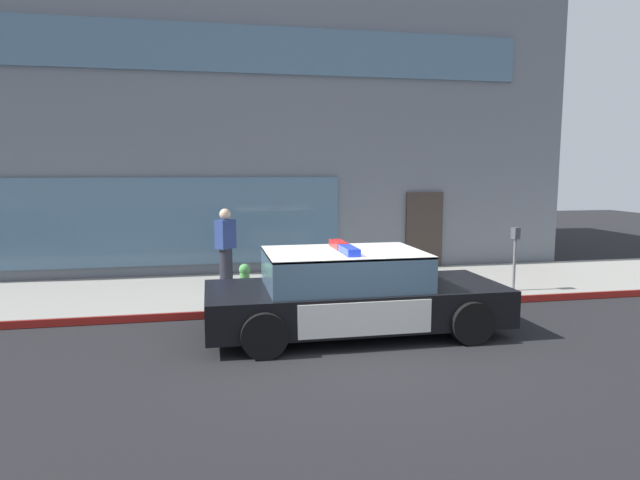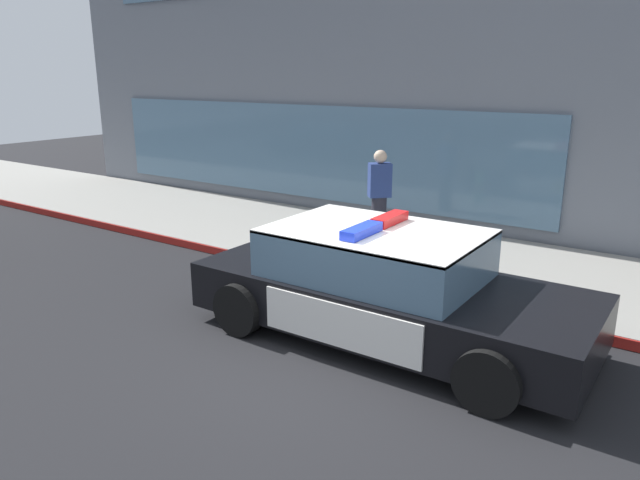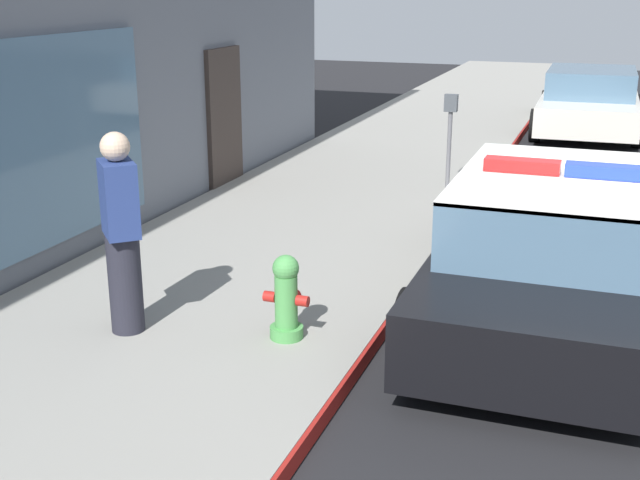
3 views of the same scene
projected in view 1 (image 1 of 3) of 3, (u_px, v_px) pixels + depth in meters
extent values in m
plane|color=black|center=(348.00, 344.00, 8.60)|extent=(48.00, 48.00, 0.00)
cube|color=gray|center=(306.00, 289.00, 12.22)|extent=(48.00, 3.59, 0.15)
cube|color=maroon|center=(323.00, 309.00, 10.46)|extent=(28.80, 0.04, 0.14)
cube|color=slate|center=(197.00, 133.00, 17.47)|extent=(19.43, 9.06, 7.65)
cube|color=slate|center=(94.00, 223.00, 12.89)|extent=(11.66, 0.08, 2.10)
cube|color=#382D28|center=(424.00, 232.00, 14.54)|extent=(1.00, 0.08, 2.10)
cube|color=slate|center=(191.00, 47.00, 12.83)|extent=(16.32, 0.08, 1.10)
cube|color=black|center=(355.00, 303.00, 9.17)|extent=(4.87, 1.95, 0.60)
cube|color=silver|center=(443.00, 289.00, 9.46)|extent=(1.66, 1.90, 0.05)
cube|color=silver|center=(252.00, 298.00, 8.81)|extent=(1.37, 1.90, 0.05)
cube|color=silver|center=(336.00, 291.00, 10.10)|extent=(2.04, 0.04, 0.51)
cube|color=silver|center=(366.00, 319.00, 8.20)|extent=(2.04, 0.04, 0.51)
cube|color=yellow|center=(335.00, 291.00, 10.11)|extent=(0.22, 0.01, 0.26)
cube|color=slate|center=(344.00, 270.00, 9.06)|extent=(2.54, 1.75, 0.60)
cube|color=silver|center=(344.00, 252.00, 9.02)|extent=(2.54, 1.75, 0.04)
cube|color=red|center=(339.00, 244.00, 9.35)|extent=(0.20, 0.66, 0.11)
cube|color=blue|center=(349.00, 250.00, 8.67)|extent=(0.20, 0.66, 0.11)
cylinder|color=black|center=(424.00, 295.00, 10.45)|extent=(0.68, 0.22, 0.68)
cylinder|color=black|center=(472.00, 323.00, 8.57)|extent=(0.68, 0.22, 0.68)
cylinder|color=black|center=(253.00, 303.00, 9.81)|extent=(0.68, 0.22, 0.68)
cylinder|color=black|center=(264.00, 335.00, 7.93)|extent=(0.68, 0.22, 0.68)
cylinder|color=#4C994C|center=(245.00, 298.00, 10.84)|extent=(0.28, 0.28, 0.10)
cylinder|color=#4C994C|center=(245.00, 284.00, 10.80)|extent=(0.19, 0.19, 0.45)
sphere|color=#4C994C|center=(245.00, 269.00, 10.77)|extent=(0.22, 0.22, 0.22)
cylinder|color=#B21E19|center=(245.00, 265.00, 10.76)|extent=(0.06, 0.06, 0.05)
cylinder|color=#B21E19|center=(245.00, 284.00, 10.66)|extent=(0.09, 0.10, 0.09)
cylinder|color=#B21E19|center=(244.00, 281.00, 10.94)|extent=(0.09, 0.10, 0.09)
cylinder|color=#B21E19|center=(253.00, 285.00, 10.84)|extent=(0.10, 0.12, 0.12)
cylinder|color=#23232D|center=(226.00, 268.00, 12.02)|extent=(0.28, 0.28, 0.85)
cube|color=navy|center=(225.00, 234.00, 11.93)|extent=(0.47, 0.46, 0.62)
sphere|color=beige|center=(225.00, 214.00, 11.87)|extent=(0.24, 0.24, 0.24)
cylinder|color=slate|center=(514.00, 265.00, 11.66)|extent=(0.06, 0.06, 1.10)
cube|color=#474C51|center=(516.00, 233.00, 11.58)|extent=(0.12, 0.18, 0.24)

